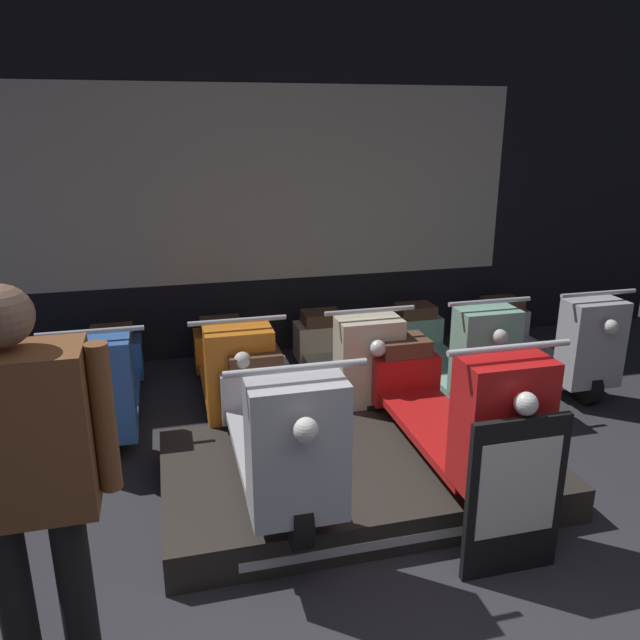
{
  "coord_description": "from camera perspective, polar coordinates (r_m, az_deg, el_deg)",
  "views": [
    {
      "loc": [
        -0.92,
        -1.49,
        2.08
      ],
      "look_at": [
        0.04,
        2.27,
        0.85
      ],
      "focal_mm": 35.0,
      "sensor_mm": 36.0,
      "label": 1
    }
  ],
  "objects": [
    {
      "name": "price_sign_board",
      "position": [
        3.16,
        17.41,
        -15.19
      ],
      "size": [
        0.5,
        0.04,
        0.82
      ],
      "color": "black",
      "rests_on": "ground_plane"
    },
    {
      "name": "scooter_display_left",
      "position": [
        3.41,
        -4.16,
        -9.43
      ],
      "size": [
        0.63,
        1.7,
        0.89
      ],
      "color": "black",
      "rests_on": "display_platform"
    },
    {
      "name": "scooter_backrow_2",
      "position": [
        4.88,
        2.28,
        -3.39
      ],
      "size": [
        0.63,
        1.7,
        0.89
      ],
      "color": "black",
      "rests_on": "ground_plane"
    },
    {
      "name": "scooter_backrow_3",
      "position": [
        5.19,
        11.73,
        -2.45
      ],
      "size": [
        0.63,
        1.7,
        0.89
      ],
      "color": "black",
      "rests_on": "ground_plane"
    },
    {
      "name": "scooter_backrow_4",
      "position": [
        5.63,
        19.91,
        -1.58
      ],
      "size": [
        0.63,
        1.7,
        0.89
      ],
      "color": "black",
      "rests_on": "ground_plane"
    },
    {
      "name": "scooter_display_right",
      "position": [
        3.7,
        11.66,
        -7.48
      ],
      "size": [
        0.63,
        1.7,
        0.89
      ],
      "color": "black",
      "rests_on": "display_platform"
    },
    {
      "name": "scooter_backrow_1",
      "position": [
        4.72,
        -8.15,
        -4.32
      ],
      "size": [
        0.63,
        1.7,
        0.89
      ],
      "color": "black",
      "rests_on": "ground_plane"
    },
    {
      "name": "display_platform",
      "position": [
        3.8,
        3.55,
        -13.86
      ],
      "size": [
        2.26,
        1.27,
        0.2
      ],
      "color": "#2D2823",
      "rests_on": "ground_plane"
    },
    {
      "name": "scooter_backrow_0",
      "position": [
        4.72,
        -18.96,
        -5.13
      ],
      "size": [
        0.63,
        1.7,
        0.89
      ],
      "color": "black",
      "rests_on": "ground_plane"
    },
    {
      "name": "shop_wall_back",
      "position": [
        5.67,
        -5.07,
        12.67
      ],
      "size": [
        8.3,
        0.09,
        3.2
      ],
      "color": "black",
      "rests_on": "ground_plane"
    },
    {
      "name": "person_left_browsing",
      "position": [
        2.45,
        -25.37,
        -11.8
      ],
      "size": [
        0.63,
        0.26,
        1.59
      ],
      "color": "black",
      "rests_on": "ground_plane"
    }
  ]
}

